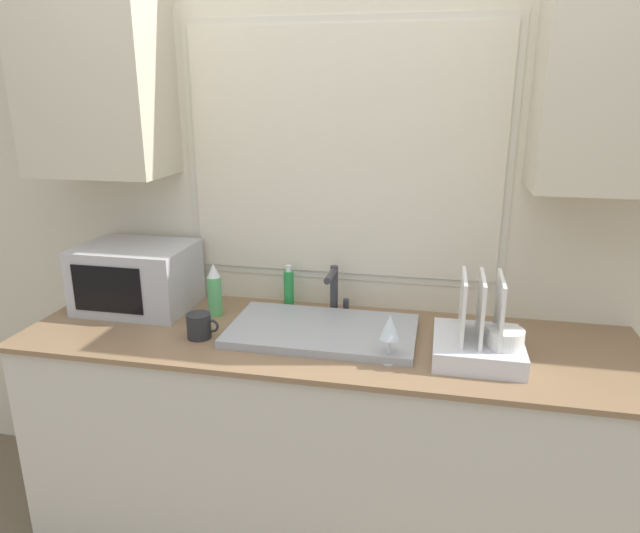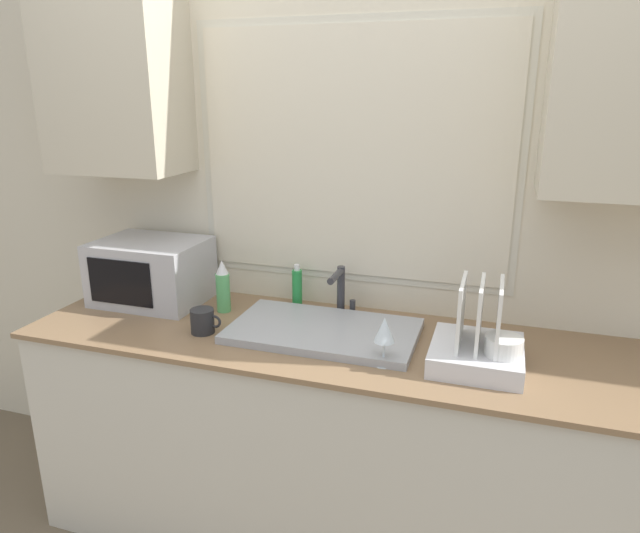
{
  "view_description": "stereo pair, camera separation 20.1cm",
  "coord_description": "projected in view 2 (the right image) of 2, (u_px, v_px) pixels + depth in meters",
  "views": [
    {
      "loc": [
        0.39,
        -1.59,
        1.76
      ],
      "look_at": [
        -0.01,
        0.3,
        1.17
      ],
      "focal_mm": 32.0,
      "sensor_mm": 36.0,
      "label": 1
    },
    {
      "loc": [
        0.58,
        -1.53,
        1.76
      ],
      "look_at": [
        -0.01,
        0.3,
        1.17
      ],
      "focal_mm": 32.0,
      "sensor_mm": 36.0,
      "label": 2
    }
  ],
  "objects": [
    {
      "name": "countertop",
      "position": [
        326.0,
        439.0,
        2.25
      ],
      "size": [
        2.29,
        0.69,
        0.89
      ],
      "color": "beige",
      "rests_on": "ground_plane"
    },
    {
      "name": "wall_back",
      "position": [
        351.0,
        181.0,
        2.26
      ],
      "size": [
        6.0,
        0.38,
        2.6
      ],
      "color": "beige",
      "rests_on": "ground_plane"
    },
    {
      "name": "sink_basin",
      "position": [
        324.0,
        331.0,
        2.13
      ],
      "size": [
        0.69,
        0.41,
        0.03
      ],
      "color": "#9EA0A5",
      "rests_on": "countertop"
    },
    {
      "name": "faucet",
      "position": [
        341.0,
        287.0,
        2.29
      ],
      "size": [
        0.08,
        0.17,
        0.2
      ],
      "color": "#333338",
      "rests_on": "countertop"
    },
    {
      "name": "microwave",
      "position": [
        152.0,
        271.0,
        2.45
      ],
      "size": [
        0.45,
        0.35,
        0.27
      ],
      "color": "#B2B2B7",
      "rests_on": "countertop"
    },
    {
      "name": "dish_rack",
      "position": [
        479.0,
        346.0,
        1.88
      ],
      "size": [
        0.3,
        0.32,
        0.29
      ],
      "color": "silver",
      "rests_on": "countertop"
    },
    {
      "name": "spray_bottle",
      "position": [
        223.0,
        287.0,
        2.34
      ],
      "size": [
        0.06,
        0.06,
        0.22
      ],
      "color": "#59B266",
      "rests_on": "countertop"
    },
    {
      "name": "soap_bottle",
      "position": [
        297.0,
        288.0,
        2.39
      ],
      "size": [
        0.04,
        0.04,
        0.19
      ],
      "color": "#268C3F",
      "rests_on": "countertop"
    },
    {
      "name": "mug_near_sink",
      "position": [
        203.0,
        321.0,
        2.14
      ],
      "size": [
        0.12,
        0.09,
        0.09
      ],
      "color": "#262628",
      "rests_on": "countertop"
    },
    {
      "name": "wine_glass",
      "position": [
        384.0,
        331.0,
        1.86
      ],
      "size": [
        0.07,
        0.07,
        0.17
      ],
      "color": "silver",
      "rests_on": "countertop"
    }
  ]
}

